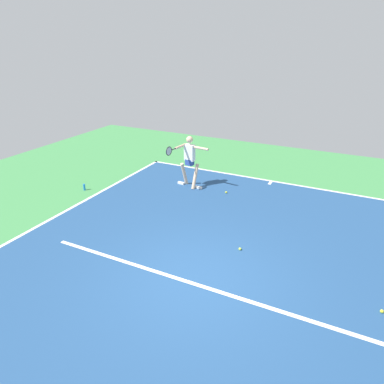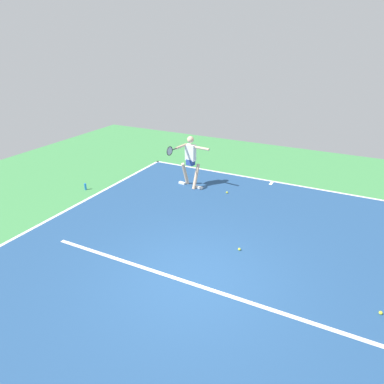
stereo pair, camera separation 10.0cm
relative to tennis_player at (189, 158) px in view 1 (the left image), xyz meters
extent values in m
plane|color=#428E4C|center=(-2.40, 4.45, -1.01)|extent=(21.60, 21.60, 0.00)
cube|color=navy|center=(-2.40, 4.45, -1.01)|extent=(9.76, 12.52, 0.00)
cube|color=white|center=(-2.40, -1.76, -1.01)|extent=(9.76, 0.10, 0.01)
cube|color=white|center=(2.43, 4.45, -1.01)|extent=(0.10, 12.52, 0.01)
cube|color=white|center=(-2.40, 4.59, -1.01)|extent=(7.32, 0.10, 0.01)
cube|color=white|center=(-2.40, -1.56, -1.01)|extent=(0.10, 0.30, 0.01)
cylinder|color=beige|center=(-0.22, -0.01, -0.61)|extent=(0.16, 0.39, 0.85)
cube|color=white|center=(-0.36, 0.01, -0.98)|extent=(0.25, 0.13, 0.07)
cylinder|color=beige|center=(0.22, -0.06, -0.61)|extent=(0.16, 0.39, 0.85)
cube|color=white|center=(0.36, -0.08, -0.98)|extent=(0.25, 0.13, 0.07)
cube|color=#2D4799|center=(0.00, -0.04, -0.14)|extent=(0.27, 0.23, 0.20)
cube|color=white|center=(0.00, -0.04, 0.19)|extent=(0.36, 0.22, 0.54)
sphere|color=beige|center=(0.00, -0.04, 0.63)|extent=(0.22, 0.22, 0.22)
cylinder|color=beige|center=(-0.44, 0.02, 0.41)|extent=(0.55, 0.15, 0.08)
cylinder|color=beige|center=(0.20, 0.21, 0.44)|extent=(0.15, 0.55, 0.08)
cylinder|color=black|center=(0.25, 0.59, 0.44)|extent=(0.06, 0.22, 0.03)
torus|color=black|center=(0.28, 0.83, 0.44)|extent=(0.06, 0.29, 0.29)
cylinder|color=silver|center=(0.28, 0.83, 0.44)|extent=(0.04, 0.25, 0.25)
sphere|color=#C6E53D|center=(-2.86, 2.97, -0.98)|extent=(0.07, 0.07, 0.07)
sphere|color=yellow|center=(-5.91, 3.79, -0.98)|extent=(0.07, 0.07, 0.07)
sphere|color=yellow|center=(-1.34, -0.04, -0.98)|extent=(0.07, 0.07, 0.07)
cylinder|color=blue|center=(3.00, 1.84, -0.90)|extent=(0.07, 0.07, 0.22)
camera|label=1|loc=(-4.99, 9.83, 3.63)|focal=32.63mm
camera|label=2|loc=(-5.08, 9.79, 3.63)|focal=32.63mm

